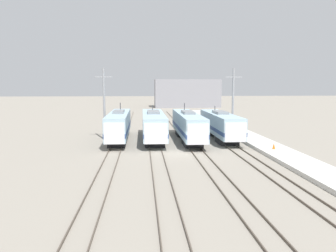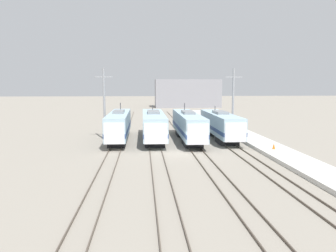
{
  "view_description": "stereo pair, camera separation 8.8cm",
  "coord_description": "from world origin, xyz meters",
  "px_view_note": "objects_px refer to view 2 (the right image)",
  "views": [
    {
      "loc": [
        -4.08,
        -38.11,
        8.02
      ],
      "look_at": [
        -0.72,
        4.61,
        2.64
      ],
      "focal_mm": 35.0,
      "sensor_mm": 36.0,
      "label": 1
    },
    {
      "loc": [
        -3.99,
        -38.12,
        8.02
      ],
      "look_at": [
        -0.72,
        4.61,
        2.64
      ],
      "focal_mm": 35.0,
      "sensor_mm": 36.0,
      "label": 2
    }
  ],
  "objects_px": {
    "locomotive_far_left": "(119,126)",
    "locomotive_center_right": "(188,126)",
    "catenary_tower_left": "(104,103)",
    "catenary_tower_right": "(233,102)",
    "traffic_cone": "(274,146)",
    "locomotive_far_right": "(221,125)",
    "locomotive_center_left": "(154,125)"
  },
  "relations": [
    {
      "from": "locomotive_far_left",
      "to": "locomotive_center_right",
      "type": "xyz_separation_m",
      "value": [
        9.97,
        -0.53,
        -0.05
      ]
    },
    {
      "from": "locomotive_far_left",
      "to": "catenary_tower_left",
      "type": "distance_m",
      "value": 4.04
    },
    {
      "from": "locomotive_center_right",
      "to": "catenary_tower_right",
      "type": "height_order",
      "value": "catenary_tower_right"
    },
    {
      "from": "traffic_cone",
      "to": "locomotive_center_right",
      "type": "bearing_deg",
      "value": 135.02
    },
    {
      "from": "locomotive_far_left",
      "to": "traffic_cone",
      "type": "height_order",
      "value": "locomotive_far_left"
    },
    {
      "from": "catenary_tower_right",
      "to": "traffic_cone",
      "type": "distance_m",
      "value": 11.97
    },
    {
      "from": "locomotive_far_left",
      "to": "locomotive_far_right",
      "type": "relative_size",
      "value": 1.0
    },
    {
      "from": "locomotive_far_right",
      "to": "locomotive_center_right",
      "type": "bearing_deg",
      "value": -170.42
    },
    {
      "from": "locomotive_far_right",
      "to": "locomotive_far_left",
      "type": "bearing_deg",
      "value": -178.81
    },
    {
      "from": "locomotive_center_right",
      "to": "locomotive_far_right",
      "type": "xyz_separation_m",
      "value": [
        4.99,
        0.84,
        -0.05
      ]
    },
    {
      "from": "locomotive_far_left",
      "to": "traffic_cone",
      "type": "relative_size",
      "value": 24.17
    },
    {
      "from": "catenary_tower_right",
      "to": "traffic_cone",
      "type": "bearing_deg",
      "value": -79.18
    },
    {
      "from": "catenary_tower_left",
      "to": "locomotive_far_left",
      "type": "bearing_deg",
      "value": -30.4
    },
    {
      "from": "locomotive_far_left",
      "to": "catenary_tower_left",
      "type": "height_order",
      "value": "catenary_tower_left"
    },
    {
      "from": "locomotive_center_left",
      "to": "traffic_cone",
      "type": "xyz_separation_m",
      "value": [
        14.04,
        -9.57,
        -1.44
      ]
    },
    {
      "from": "catenary_tower_left",
      "to": "traffic_cone",
      "type": "xyz_separation_m",
      "value": [
        21.16,
        -10.83,
        -4.67
      ]
    },
    {
      "from": "locomotive_far_right",
      "to": "traffic_cone",
      "type": "height_order",
      "value": "locomotive_far_right"
    },
    {
      "from": "locomotive_center_right",
      "to": "traffic_cone",
      "type": "height_order",
      "value": "locomotive_center_right"
    },
    {
      "from": "catenary_tower_left",
      "to": "locomotive_center_right",
      "type": "bearing_deg",
      "value": -8.38
    },
    {
      "from": "locomotive_center_right",
      "to": "catenary_tower_left",
      "type": "bearing_deg",
      "value": 171.62
    },
    {
      "from": "locomotive_far_left",
      "to": "locomotive_center_right",
      "type": "distance_m",
      "value": 9.99
    },
    {
      "from": "locomotive_far_right",
      "to": "traffic_cone",
      "type": "relative_size",
      "value": 24.19
    },
    {
      "from": "locomotive_far_left",
      "to": "locomotive_center_left",
      "type": "xyz_separation_m",
      "value": [
        4.99,
        -0.01,
        -0.04
      ]
    },
    {
      "from": "traffic_cone",
      "to": "catenary_tower_left",
      "type": "bearing_deg",
      "value": 152.9
    },
    {
      "from": "catenary_tower_right",
      "to": "traffic_cone",
      "type": "relative_size",
      "value": 15.14
    },
    {
      "from": "locomotive_center_left",
      "to": "catenary_tower_right",
      "type": "relative_size",
      "value": 1.66
    },
    {
      "from": "locomotive_center_left",
      "to": "traffic_cone",
      "type": "relative_size",
      "value": 25.07
    },
    {
      "from": "locomotive_center_left",
      "to": "traffic_cone",
      "type": "bearing_deg",
      "value": -34.28
    },
    {
      "from": "locomotive_center_right",
      "to": "catenary_tower_right",
      "type": "xyz_separation_m",
      "value": [
        6.98,
        1.78,
        3.24
      ]
    },
    {
      "from": "locomotive_far_left",
      "to": "locomotive_center_left",
      "type": "relative_size",
      "value": 0.96
    },
    {
      "from": "locomotive_far_left",
      "to": "catenary_tower_right",
      "type": "bearing_deg",
      "value": 4.22
    },
    {
      "from": "locomotive_center_right",
      "to": "catenary_tower_left",
      "type": "distance_m",
      "value": 12.66
    }
  ]
}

